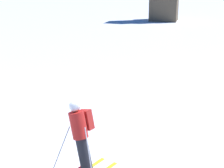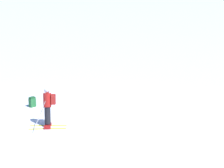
# 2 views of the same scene
# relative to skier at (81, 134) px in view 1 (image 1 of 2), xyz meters

# --- Properties ---
(ground_plane) EXTENTS (300.00, 300.00, 0.00)m
(ground_plane) POSITION_rel_skier_xyz_m (-1.29, -0.10, -0.93)
(ground_plane) COLOR white
(skier) EXTENTS (1.29, 1.64, 1.71)m
(skier) POSITION_rel_skier_xyz_m (0.00, 0.00, 0.00)
(skier) COLOR yellow
(skier) RESTS_ON ground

